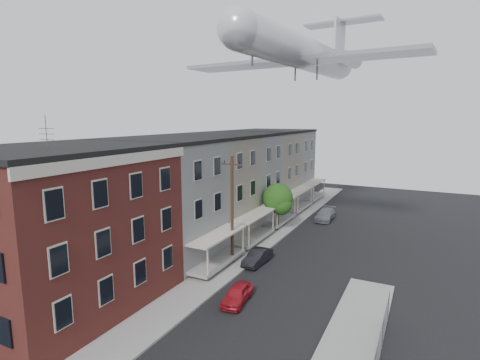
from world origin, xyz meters
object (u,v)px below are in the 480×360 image
at_px(utility_pole, 232,208).
at_px(car_far, 325,215).
at_px(car_mid, 257,257).
at_px(street_tree, 279,200).
at_px(car_near, 237,294).
at_px(airplane, 305,53).

relative_size(utility_pole, car_far, 2.01).
relative_size(utility_pole, car_mid, 2.49).
height_order(street_tree, car_near, street_tree).
distance_m(street_tree, car_far, 8.08).
height_order(street_tree, car_mid, street_tree).
bearing_deg(car_near, street_tree, 95.19).
xyz_separation_m(car_near, car_mid, (-1.50, 6.62, 0.02)).
xyz_separation_m(utility_pole, car_near, (3.50, -5.93, -4.10)).
distance_m(street_tree, car_near, 16.42).
bearing_deg(car_far, street_tree, -116.75).
bearing_deg(airplane, car_mid, -93.13).
distance_m(car_near, airplane, 24.24).
height_order(street_tree, airplane, airplane).
relative_size(car_near, car_mid, 0.93).
relative_size(utility_pole, car_near, 2.68).
distance_m(car_mid, car_far, 16.11).
height_order(utility_pole, car_near, utility_pole).
distance_m(utility_pole, airplane, 17.43).
height_order(car_near, car_far, car_far).
height_order(utility_pole, car_far, utility_pole).
relative_size(car_near, car_far, 0.75).
distance_m(utility_pole, car_mid, 4.60).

